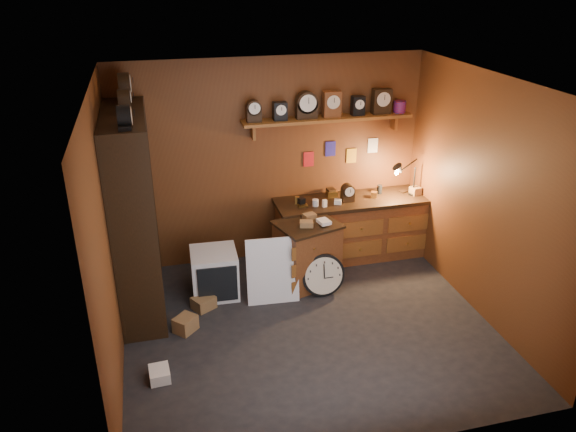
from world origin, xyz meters
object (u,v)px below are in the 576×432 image
(workbench, at_px, (353,225))
(low_cabinet, at_px, (307,251))
(shelving_unit, at_px, (131,206))
(big_round_clock, at_px, (323,275))

(workbench, relative_size, low_cabinet, 2.32)
(shelving_unit, bearing_deg, low_cabinet, -1.25)
(low_cabinet, bearing_deg, big_round_clock, -86.93)
(shelving_unit, relative_size, workbench, 1.22)
(workbench, height_order, low_cabinet, workbench)
(low_cabinet, bearing_deg, workbench, 16.92)
(shelving_unit, relative_size, low_cabinet, 2.82)
(low_cabinet, bearing_deg, shelving_unit, 161.79)
(workbench, bearing_deg, low_cabinet, -146.13)
(low_cabinet, distance_m, big_round_clock, 0.38)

